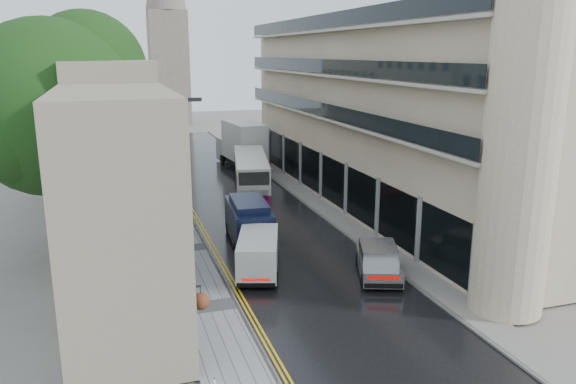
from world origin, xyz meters
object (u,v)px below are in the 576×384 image
cream_bus (238,182)px  silver_hatchback (364,271)px  white_lorry (236,149)px  navy_van (236,231)px  white_van (238,266)px  lamp_post_near (187,182)px  tree_far (73,123)px  pedestrian (168,222)px  lamp_post_far (161,142)px  tree_near (55,138)px

cream_bus → silver_hatchback: 18.62m
white_lorry → navy_van: white_lorry is taller
white_van → lamp_post_near: (-1.80, 4.29, 3.54)m
tree_far → navy_van: bearing=-59.2°
cream_bus → pedestrian: 9.42m
white_lorry → navy_van: 23.15m
cream_bus → tree_far: bearing=174.6°
lamp_post_far → tree_far: bearing=166.9°
pedestrian → lamp_post_far: size_ratio=0.18×
lamp_post_near → white_lorry: bearing=74.3°
tree_far → lamp_post_far: tree_far is taller
cream_bus → pedestrian: (-6.23, -7.03, -0.66)m
tree_near → white_lorry: 25.26m
lamp_post_far → white_lorry: bearing=24.5°
tree_near → white_lorry: bearing=54.1°
silver_hatchback → lamp_post_far: size_ratio=0.53×
lamp_post_near → tree_near: bearing=161.7°
tree_far → lamp_post_far: (6.59, 0.40, -1.83)m
silver_hatchback → pedestrian: silver_hatchback is taller
tree_far → cream_bus: bearing=-17.0°
white_van → lamp_post_near: 5.85m
cream_bus → white_lorry: size_ratio=1.24×
pedestrian → lamp_post_near: (0.72, -4.99, 3.74)m
white_lorry → lamp_post_near: lamp_post_near is taller
tree_near → tree_far: bearing=88.7°
silver_hatchback → tree_far: bearing=142.5°
tree_near → pedestrian: tree_near is taller
cream_bus → white_van: 16.74m
lamp_post_far → pedestrian: bearing=-111.0°
lamp_post_near → lamp_post_far: size_ratio=1.05×
cream_bus → white_van: cream_bus is taller
tree_far → lamp_post_near: 17.02m
tree_far → white_van: tree_far is taller
navy_van → lamp_post_near: 4.19m
white_lorry → navy_van: size_ratio=1.60×
tree_near → lamp_post_near: (6.76, -2.67, -2.31)m
cream_bus → pedestrian: size_ratio=7.28×
white_lorry → lamp_post_near: (-7.82, -22.79, 2.23)m
lamp_post_far → cream_bus: bearing=-53.6°
white_lorry → silver_hatchback: 29.28m
lamp_post_far → tree_near: bearing=-133.9°
tree_far → silver_hatchback: 26.83m
cream_bus → white_van: size_ratio=2.38×
silver_hatchback → lamp_post_far: lamp_post_far is taller
cream_bus → silver_hatchback: cream_bus is taller
white_van → tree_far: bearing=130.2°
navy_van → lamp_post_far: lamp_post_far is taller
white_van → silver_hatchback: bearing=-2.2°
tree_far → white_van: 22.21m
tree_near → white_van: 12.49m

